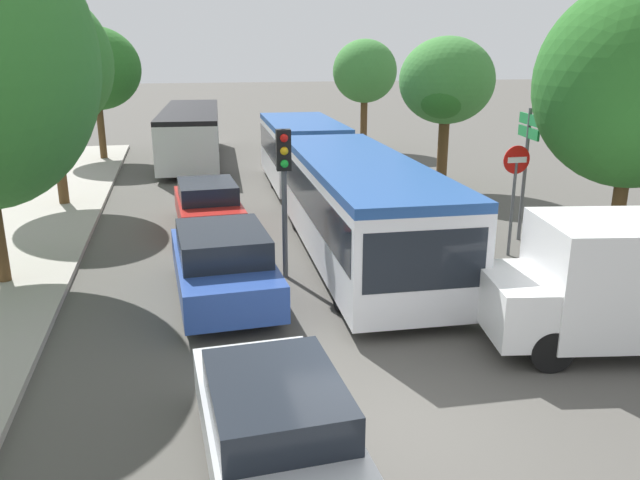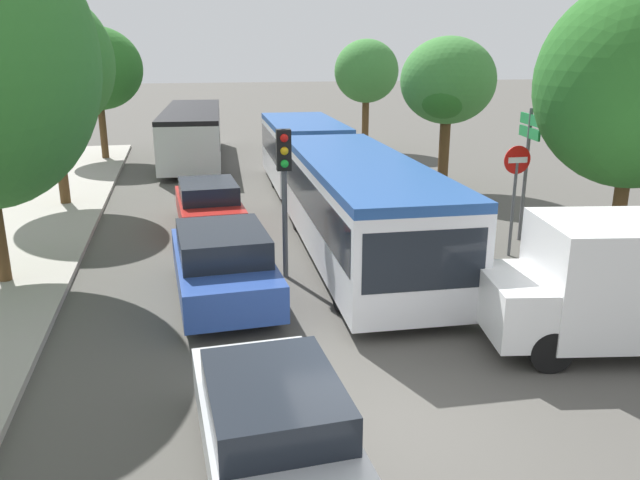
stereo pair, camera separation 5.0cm
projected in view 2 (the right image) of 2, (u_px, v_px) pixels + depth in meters
name	position (u px, v px, depth m)	size (l,w,h in m)	color
ground_plane	(385.00, 424.00, 8.77)	(200.00, 200.00, 0.00)	#4F4C47
kerb_strip_left	(38.00, 229.00, 18.11)	(3.20, 33.12, 0.14)	#9E998E
articulated_bus	(330.00, 175.00, 18.74)	(3.28, 17.11, 2.53)	silver
city_bus_rear	(193.00, 131.00, 29.53)	(3.27, 11.45, 2.43)	silver
queued_car_silver	(273.00, 427.00, 7.52)	(1.81, 3.96, 1.35)	#B7BABF
queued_car_blue	(223.00, 264.00, 12.97)	(2.07, 4.52, 1.55)	#284799
queued_car_red	(209.00, 205.00, 18.22)	(1.89, 4.13, 1.41)	#B21E19
traffic_light	(284.00, 170.00, 13.77)	(0.33, 0.37, 3.40)	#56595E
no_entry_sign	(515.00, 184.00, 15.45)	(0.70, 0.08, 2.82)	#56595E
direction_sign_post	(528.00, 148.00, 16.58)	(0.31, 1.39, 3.60)	#56595E
tree_left_far	(52.00, 66.00, 19.71)	(4.02, 4.02, 6.91)	#51381E
tree_left_distant	(97.00, 69.00, 28.58)	(4.11, 4.11, 6.14)	#51381E
tree_right_near	(637.00, 90.00, 14.15)	(4.53, 4.53, 6.66)	#51381E
tree_right_mid	(447.00, 84.00, 22.58)	(3.46, 3.46, 5.56)	#51381E
tree_right_far	(366.00, 72.00, 31.81)	(3.27, 3.27, 5.63)	#51381E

